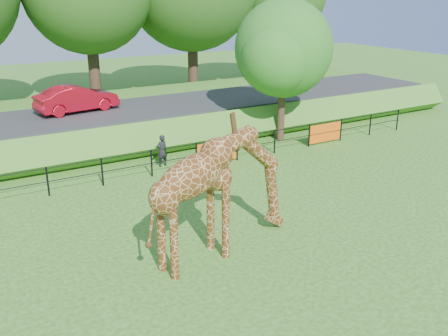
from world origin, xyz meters
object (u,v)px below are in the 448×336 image
Objects in this scene: visitor at (162,151)px; tree_east at (285,52)px; car_red at (77,99)px; giraffe at (222,194)px.

visitor is 0.20× the size of tree_east.
car_red is at bearing -81.19° from visitor.
car_red is 0.58× the size of tree_east.
tree_east reaches higher than car_red.
giraffe is at bearing 172.43° from car_red.
visitor is at bearing 67.67° from giraffe.
visitor is at bearing -174.11° from tree_east.
tree_east is (8.21, 8.28, 2.52)m from giraffe.
visitor is (1.91, -5.74, -1.39)m from car_red.
car_red is at bearing 149.73° from tree_east.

